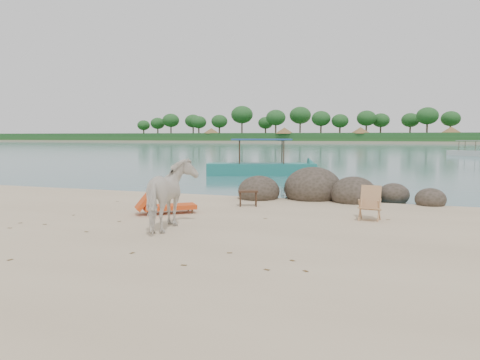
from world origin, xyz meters
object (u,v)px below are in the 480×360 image
(side_table, at_px, (248,199))
(boat_near, at_px, (261,145))
(boulders, at_px, (322,192))
(cow, at_px, (171,196))
(deck_chair, at_px, (370,205))
(lounge_chair, at_px, (170,205))

(side_table, distance_m, boat_near, 12.25)
(boulders, height_order, boat_near, boat_near)
(cow, xyz_separation_m, deck_chair, (4.11, 2.67, -0.36))
(lounge_chair, height_order, deck_chair, deck_chair)
(cow, height_order, lounge_chair, cow)
(boulders, height_order, deck_chair, boulders)
(boat_near, bearing_deg, deck_chair, -81.01)
(boulders, relative_size, deck_chair, 7.67)
(cow, distance_m, side_table, 3.97)
(side_table, bearing_deg, cow, -117.64)
(lounge_chair, bearing_deg, deck_chair, -30.76)
(boulders, bearing_deg, lounge_chair, -127.54)
(lounge_chair, bearing_deg, boat_near, 57.95)
(boat_near, bearing_deg, side_table, -93.48)
(boulders, height_order, lounge_chair, boulders)
(lounge_chair, bearing_deg, cow, -99.52)
(side_table, relative_size, lounge_chair, 0.33)
(lounge_chair, bearing_deg, side_table, 12.57)
(boulders, height_order, side_table, boulders)
(side_table, distance_m, lounge_chair, 2.53)
(boulders, xyz_separation_m, cow, (-2.28, -6.29, 0.52))
(cow, relative_size, deck_chair, 2.19)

